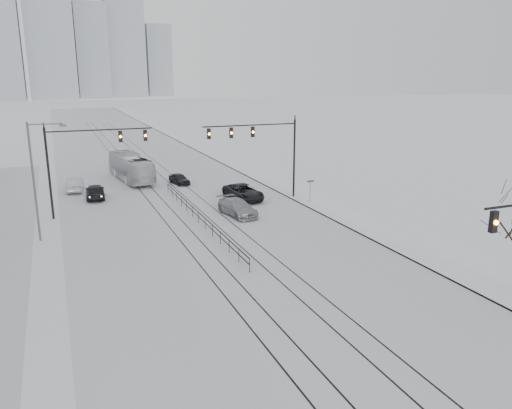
# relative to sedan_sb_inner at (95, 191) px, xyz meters

# --- Properties ---
(road) EXTENTS (22.00, 260.00, 0.02)m
(road) POSITION_rel_sedan_sb_inner_xyz_m (7.43, 17.80, -0.76)
(road) COLOR silver
(road) RESTS_ON ground
(sidewalk_east) EXTENTS (5.00, 260.00, 0.16)m
(sidewalk_east) POSITION_rel_sedan_sb_inner_xyz_m (20.93, 17.80, -0.69)
(sidewalk_east) COLOR white
(sidewalk_east) RESTS_ON ground
(curb) EXTENTS (0.10, 260.00, 0.12)m
(curb) POSITION_rel_sedan_sb_inner_xyz_m (18.48, 17.80, -0.71)
(curb) COLOR gray
(curb) RESTS_ON ground
(tram_rails) EXTENTS (5.30, 180.00, 0.01)m
(tram_rails) POSITION_rel_sedan_sb_inner_xyz_m (7.43, -2.20, -0.74)
(tram_rails) COLOR black
(tram_rails) RESTS_ON ground
(skyline) EXTENTS (96.00, 48.00, 72.00)m
(skyline) POSITION_rel_sedan_sb_inner_xyz_m (12.45, 231.42, 29.88)
(skyline) COLOR #9BA2AB
(skyline) RESTS_ON ground
(traffic_mast_ne) EXTENTS (9.60, 0.37, 8.00)m
(traffic_mast_ne) POSITION_rel_sedan_sb_inner_xyz_m (15.58, -7.21, 4.99)
(traffic_mast_ne) COLOR black
(traffic_mast_ne) RESTS_ON ground
(traffic_mast_nw) EXTENTS (9.10, 0.37, 8.00)m
(traffic_mast_nw) POSITION_rel_sedan_sb_inner_xyz_m (-1.10, -6.21, 4.81)
(traffic_mast_nw) COLOR black
(traffic_mast_nw) RESTS_ON ground
(street_light_west) EXTENTS (2.73, 0.25, 9.00)m
(street_light_west) POSITION_rel_sedan_sb_inner_xyz_m (-4.77, -12.20, 4.44)
(street_light_west) COLOR #595B60
(street_light_west) RESTS_ON ground
(median_fence) EXTENTS (0.06, 24.00, 1.00)m
(median_fence) POSITION_rel_sedan_sb_inner_xyz_m (7.43, -12.20, -0.24)
(median_fence) COLOR black
(median_fence) RESTS_ON ground
(street_sign) EXTENTS (0.70, 0.06, 2.40)m
(street_sign) POSITION_rel_sedan_sb_inner_xyz_m (19.23, -10.20, 0.84)
(street_sign) COLOR #595B60
(street_sign) RESTS_ON ground
(sedan_sb_inner) EXTENTS (2.08, 4.60, 1.53)m
(sedan_sb_inner) POSITION_rel_sedan_sb_inner_xyz_m (0.00, 0.00, 0.00)
(sedan_sb_inner) COLOR black
(sedan_sb_inner) RESTS_ON ground
(sedan_sb_outer) EXTENTS (2.11, 4.70, 1.50)m
(sedan_sb_outer) POSITION_rel_sedan_sb_inner_xyz_m (-1.72, 4.38, -0.02)
(sedan_sb_outer) COLOR #AFB1B7
(sedan_sb_outer) RESTS_ON ground
(sedan_nb_front) EXTENTS (3.13, 5.77, 1.54)m
(sedan_nb_front) POSITION_rel_sedan_sb_inner_xyz_m (13.86, -6.03, 0.00)
(sedan_nb_front) COLOR black
(sedan_nb_front) RESTS_ON ground
(sedan_nb_right) EXTENTS (2.79, 5.26, 1.45)m
(sedan_nb_right) POSITION_rel_sedan_sb_inner_xyz_m (11.30, -11.31, -0.04)
(sedan_nb_right) COLOR gray
(sedan_nb_right) RESTS_ON ground
(sedan_nb_far) EXTENTS (2.08, 3.80, 1.23)m
(sedan_nb_far) POSITION_rel_sedan_sb_inner_xyz_m (9.62, 3.68, -0.15)
(sedan_nb_far) COLOR black
(sedan_nb_far) RESTS_ON ground
(box_truck) EXTENTS (3.97, 11.44, 3.12)m
(box_truck) POSITION_rel_sedan_sb_inner_xyz_m (4.79, 7.87, 0.79)
(box_truck) COLOR silver
(box_truck) RESTS_ON ground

